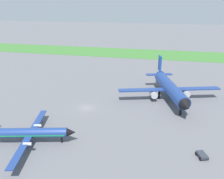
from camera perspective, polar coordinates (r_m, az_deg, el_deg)
name	(u,v)px	position (r m, az deg, el deg)	size (l,w,h in m)	color
ground_plane	(86,108)	(67.93, -6.38, -4.56)	(600.00, 600.00, 0.00)	slate
grass_taxiway_strip	(129,53)	(142.65, 4.26, 9.01)	(360.00, 28.00, 0.08)	#3D7533
airplane_midfield_jet	(170,88)	(73.82, 14.10, 0.45)	(31.27, 30.96, 11.33)	navy
airplane_foreground_turboprop	(30,133)	(53.57, -19.67, -10.06)	(19.64, 22.78, 6.94)	navy
baggage_cart_midfield	(202,155)	(50.63, 21.41, -14.90)	(2.47, 2.84, 0.90)	#2D333D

